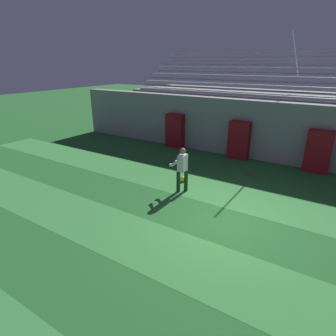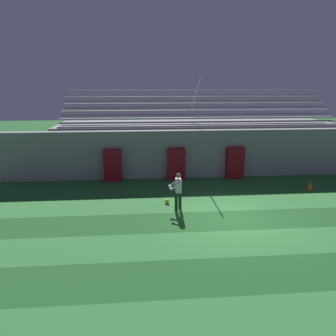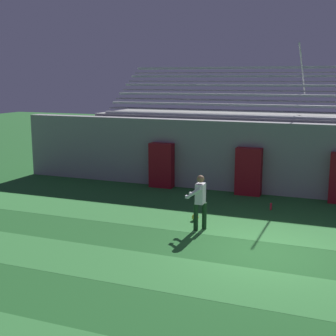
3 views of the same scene
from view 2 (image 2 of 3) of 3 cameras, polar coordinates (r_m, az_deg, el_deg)
name	(u,v)px [view 2 (image 2 of 3)]	position (r m, az deg, el deg)	size (l,w,h in m)	color
ground_plane	(234,219)	(13.91, 11.39, -8.62)	(80.00, 80.00, 0.00)	#236028
turf_stripe_near	(305,319)	(9.07, 22.82, -23.09)	(28.00, 1.95, 0.01)	#38843D
turf_stripe_mid	(251,242)	(12.09, 14.21, -12.42)	(28.00, 1.95, 0.01)	#38843D
turf_stripe_far	(223,203)	(15.51, 9.56, -6.08)	(28.00, 1.95, 0.01)	#38843D
back_wall	(204,153)	(19.55, 6.33, 2.55)	(24.00, 0.60, 2.80)	gray
padding_pillar_gate_left	(176,164)	(18.86, 1.46, 0.71)	(1.00, 0.44, 1.84)	maroon
padding_pillar_gate_right	(235,163)	(19.54, 11.58, 0.90)	(1.00, 0.44, 1.84)	maroon
padding_pillar_far_left	(113,165)	(18.81, -9.60, 0.47)	(1.00, 0.44, 1.84)	maroon
bleacher_stand	(197,144)	(22.13, 4.99, 4.24)	(18.00, 4.75, 5.83)	gray
goalkeeper	(178,189)	(14.23, 1.73, -3.70)	(0.57, 0.59, 1.67)	#143319
soccer_ball	(167,201)	(15.24, -0.16, -5.81)	(0.22, 0.22, 0.22)	yellow
traffic_cone	(310,185)	(18.87, 23.54, -2.74)	(0.30, 0.30, 0.42)	orange
water_bottle	(202,186)	(17.51, 5.95, -3.16)	(0.07, 0.07, 0.24)	red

